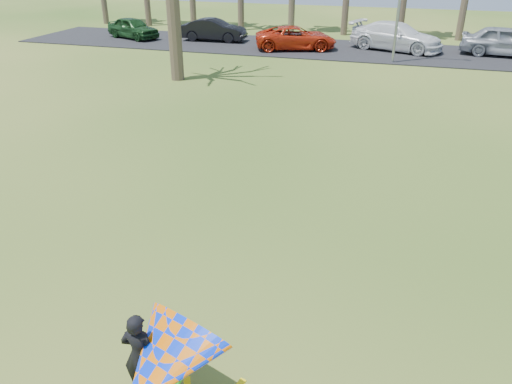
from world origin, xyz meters
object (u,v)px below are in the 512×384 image
(car_0, at_px, (133,28))
(kite_flyer, at_px, (158,367))
(car_4, at_px, (506,41))
(car_2, at_px, (296,38))
(car_1, at_px, (214,30))
(car_3, at_px, (396,36))

(car_0, bearing_deg, kite_flyer, -127.55)
(car_0, bearing_deg, car_4, -65.49)
(kite_flyer, bearing_deg, car_2, 98.79)
(car_4, xyz_separation_m, kite_flyer, (-8.11, -28.74, -0.08))
(car_1, bearing_deg, kite_flyer, -162.08)
(car_0, xyz_separation_m, car_2, (11.86, -0.72, -0.01))
(car_0, height_order, car_1, car_1)
(car_1, distance_m, car_2, 6.21)
(car_0, height_order, kite_flyer, kite_flyer)
(car_1, relative_size, kite_flyer, 1.84)
(car_0, relative_size, car_1, 0.95)
(car_1, bearing_deg, car_3, -91.02)
(kite_flyer, bearing_deg, car_1, 109.73)
(car_2, bearing_deg, kite_flyer, 170.77)
(car_0, distance_m, car_4, 24.19)
(car_0, xyz_separation_m, car_1, (5.81, 0.69, 0.02))
(car_1, distance_m, car_3, 12.09)
(car_2, height_order, car_3, car_3)
(car_0, bearing_deg, car_2, -70.94)
(car_0, relative_size, kite_flyer, 1.74)
(car_0, height_order, car_3, car_3)
(car_0, bearing_deg, car_1, -60.72)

